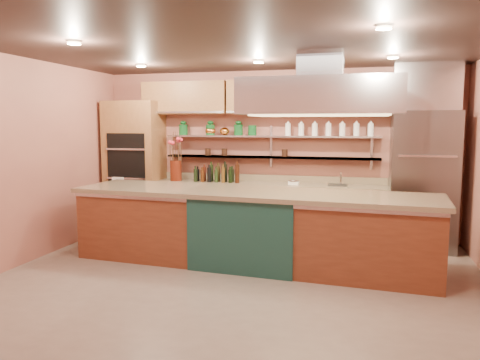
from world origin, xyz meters
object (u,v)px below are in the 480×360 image
(island, at_px, (251,228))
(kitchen_scale, at_px, (294,182))
(refrigerator, at_px, (423,181))
(flower_vase, at_px, (176,171))
(copper_kettle, at_px, (225,131))
(green_canister, at_px, (252,130))

(island, bearing_deg, kitchen_scale, 79.43)
(refrigerator, relative_size, island, 0.43)
(kitchen_scale, bearing_deg, island, -90.18)
(flower_vase, distance_m, kitchen_scale, 2.05)
(refrigerator, bearing_deg, copper_kettle, 175.88)
(island, distance_m, flower_vase, 2.29)
(island, distance_m, copper_kettle, 2.26)
(copper_kettle, bearing_deg, kitchen_scale, -10.13)
(island, bearing_deg, refrigerator, 35.51)
(refrigerator, relative_size, flower_vase, 5.98)
(flower_vase, bearing_deg, kitchen_scale, 0.00)
(flower_vase, height_order, green_canister, green_canister)
(flower_vase, bearing_deg, island, -40.69)
(flower_vase, bearing_deg, copper_kettle, 15.07)
(copper_kettle, relative_size, green_canister, 1.00)
(flower_vase, xyz_separation_m, copper_kettle, (0.82, 0.22, 0.68))
(green_canister, bearing_deg, copper_kettle, 180.00)
(refrigerator, xyz_separation_m, flower_vase, (-4.01, 0.01, 0.06))
(refrigerator, bearing_deg, kitchen_scale, 179.71)
(kitchen_scale, distance_m, green_canister, 1.13)
(refrigerator, height_order, flower_vase, refrigerator)
(copper_kettle, xyz_separation_m, green_canister, (0.49, 0.00, 0.02))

